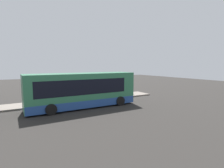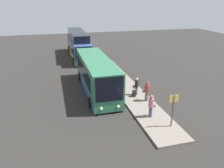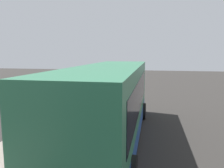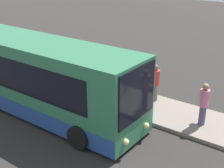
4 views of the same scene
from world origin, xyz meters
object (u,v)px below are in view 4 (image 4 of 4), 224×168
bus_lead (37,77)px  passenger_waiting (204,102)px  passenger_boarding (124,78)px  suitcase (126,94)px  passenger_with_bags (155,82)px

bus_lead → passenger_waiting: (6.56, 2.86, -0.48)m
passenger_boarding → passenger_waiting: passenger_waiting is taller
bus_lead → passenger_boarding: bearing=53.5°
bus_lead → suitcase: bus_lead is taller
passenger_boarding → passenger_waiting: (4.13, -0.42, 0.06)m
passenger_boarding → passenger_with_bags: 1.50m
bus_lead → passenger_with_bags: bus_lead is taller
passenger_boarding → suitcase: bearing=142.3°
passenger_waiting → suitcase: size_ratio=2.21×
bus_lead → passenger_waiting: bearing=23.5°
passenger_boarding → passenger_waiting: 4.16m
bus_lead → passenger_boarding: 4.12m
passenger_waiting → passenger_with_bags: 2.81m
bus_lead → suitcase: size_ratio=12.79×
passenger_boarding → suitcase: 0.78m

